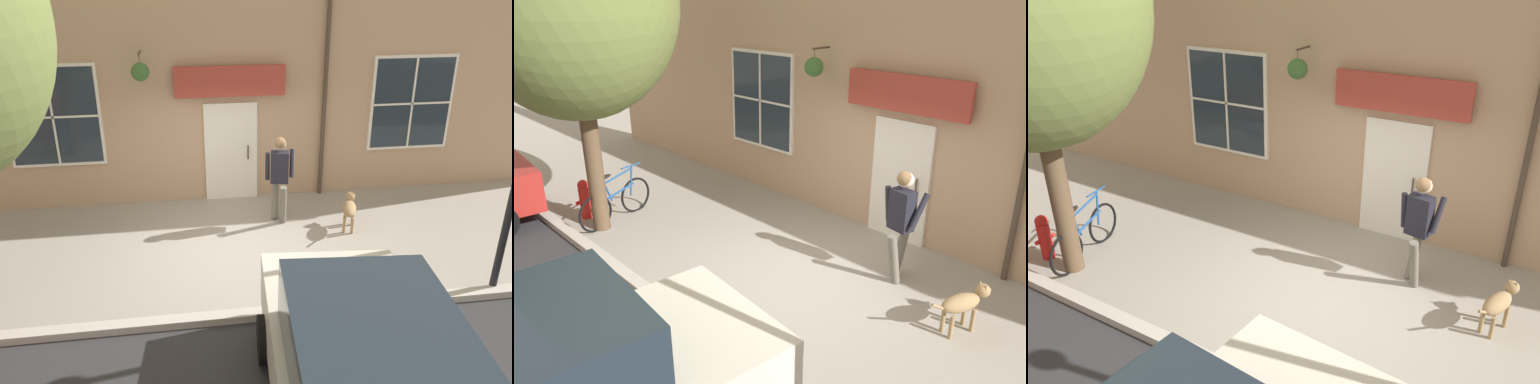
{
  "view_description": "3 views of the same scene",
  "coord_description": "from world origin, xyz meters",
  "views": [
    {
      "loc": [
        7.71,
        -0.7,
        4.56
      ],
      "look_at": [
        -0.29,
        0.48,
        0.94
      ],
      "focal_mm": 35.0,
      "sensor_mm": 36.0,
      "label": 1
    },
    {
      "loc": [
        4.97,
        4.42,
        3.99
      ],
      "look_at": [
        -0.37,
        -1.1,
        0.97
      ],
      "focal_mm": 35.0,
      "sensor_mm": 36.0,
      "label": 2
    },
    {
      "loc": [
        5.52,
        2.56,
        4.42
      ],
      "look_at": [
        -1.12,
        -1.33,
        0.88
      ],
      "focal_mm": 35.0,
      "sensor_mm": 36.0,
      "label": 3
    }
  ],
  "objects": [
    {
      "name": "street_tree_by_curb",
      "position": [
        1.48,
        -3.8,
        3.83
      ],
      "size": [
        3.45,
        3.11,
        5.84
      ],
      "color": "brown",
      "rests_on": "ground_plane"
    },
    {
      "name": "fire_hydrant",
      "position": [
        1.4,
        -4.36,
        0.4
      ],
      "size": [
        0.34,
        0.2,
        0.77
      ],
      "color": "red",
      "rests_on": "ground_plane"
    },
    {
      "name": "ground_plane",
      "position": [
        0.0,
        0.0,
        0.0
      ],
      "size": [
        90.0,
        90.0,
        0.0
      ],
      "primitive_type": "plane",
      "color": "gray"
    },
    {
      "name": "leaning_bicycle",
      "position": [
        1.02,
        -3.84,
        0.38
      ],
      "size": [
        1.69,
        0.5,
        1.0
      ],
      "color": "black",
      "rests_on": "ground_plane"
    },
    {
      "name": "storefront_facade",
      "position": [
        -2.34,
        0.02,
        2.48
      ],
      "size": [
        0.95,
        18.0,
        4.96
      ],
      "color": "tan",
      "rests_on": "ground_plane"
    },
    {
      "name": "pedestrian_walking",
      "position": [
        -0.94,
        1.03,
        1.04
      ],
      "size": [
        0.66,
        0.61,
        1.73
      ],
      "color": "#6B665B",
      "rests_on": "ground_plane"
    },
    {
      "name": "dog_on_leash",
      "position": [
        -0.46,
        2.31,
        0.42
      ],
      "size": [
        0.95,
        0.43,
        0.63
      ],
      "color": "#997A51",
      "rests_on": "ground_plane"
    }
  ]
}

